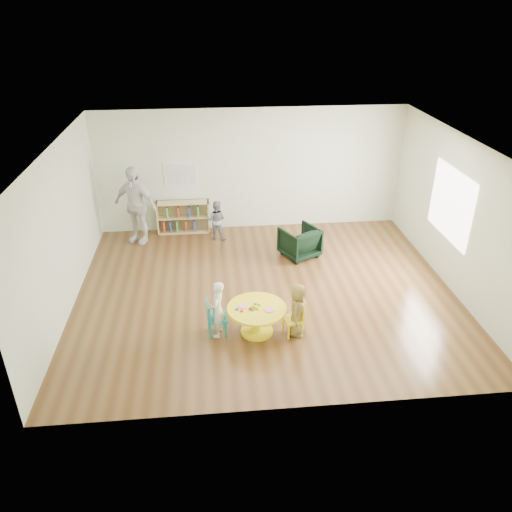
# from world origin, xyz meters

# --- Properties ---
(room) EXTENTS (7.10, 7.00, 2.80)m
(room) POSITION_xyz_m (0.01, 0.00, 1.89)
(room) COLOR #56361B
(room) RESTS_ON ground
(activity_table) EXTENTS (0.97, 0.97, 0.53)m
(activity_table) POSITION_xyz_m (-0.29, -1.25, 0.33)
(activity_table) COLOR yellow
(activity_table) RESTS_ON ground
(kid_chair_left) EXTENTS (0.35, 0.35, 0.60)m
(kid_chair_left) POSITION_xyz_m (-0.98, -1.21, 0.32)
(kid_chair_left) COLOR teal
(kid_chair_left) RESTS_ON ground
(kid_chair_right) EXTENTS (0.35, 0.35, 0.55)m
(kid_chair_right) POSITION_xyz_m (0.33, -1.33, 0.30)
(kid_chair_right) COLOR yellow
(kid_chair_right) RESTS_ON ground
(bookshelf) EXTENTS (1.20, 0.30, 0.75)m
(bookshelf) POSITION_xyz_m (-1.61, 2.86, 0.37)
(bookshelf) COLOR tan
(bookshelf) RESTS_ON ground
(alphabet_poster) EXTENTS (0.74, 0.01, 0.54)m
(alphabet_poster) POSITION_xyz_m (-1.60, 2.98, 1.35)
(alphabet_poster) COLOR white
(alphabet_poster) RESTS_ON ground
(armchair) EXTENTS (0.95, 0.95, 0.65)m
(armchair) POSITION_xyz_m (0.88, 1.37, 0.33)
(armchair) COLOR black
(armchair) RESTS_ON ground
(child_left) EXTENTS (0.32, 0.41, 0.98)m
(child_left) POSITION_xyz_m (-0.93, -1.25, 0.49)
(child_left) COLOR white
(child_left) RESTS_ON ground
(child_right) EXTENTS (0.45, 0.53, 0.92)m
(child_right) POSITION_xyz_m (0.36, -1.35, 0.46)
(child_right) COLOR gold
(child_right) RESTS_ON ground
(toddler) EXTENTS (0.53, 0.46, 0.91)m
(toddler) POSITION_xyz_m (-0.84, 2.40, 0.46)
(toddler) COLOR #19233E
(toddler) RESTS_ON ground
(adult_caretaker) EXTENTS (1.10, 0.84, 1.74)m
(adult_caretaker) POSITION_xyz_m (-2.60, 2.43, 0.87)
(adult_caretaker) COLOR silver
(adult_caretaker) RESTS_ON ground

